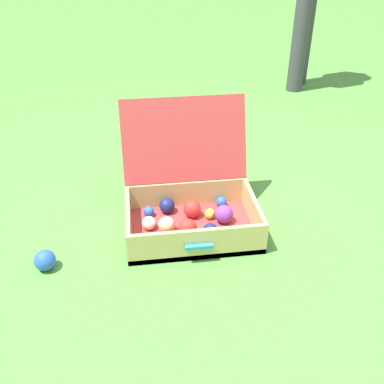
{
  "coord_description": "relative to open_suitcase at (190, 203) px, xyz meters",
  "views": [
    {
      "loc": [
        -0.25,
        -1.46,
        1.16
      ],
      "look_at": [
        -0.04,
        0.04,
        0.21
      ],
      "focal_mm": 40.57,
      "sensor_mm": 36.0,
      "label": 1
    }
  ],
  "objects": [
    {
      "name": "ground_plane",
      "position": [
        0.05,
        -0.1,
        -0.11
      ],
      "size": [
        16.0,
        16.0,
        0.0
      ],
      "primitive_type": "plane",
      "color": "#4C8C38"
    },
    {
      "name": "stray_ball_on_grass",
      "position": [
        -0.6,
        -0.22,
        -0.07
      ],
      "size": [
        0.08,
        0.08,
        0.08
      ],
      "primitive_type": "sphere",
      "color": "blue",
      "rests_on": "ground"
    },
    {
      "name": "open_suitcase",
      "position": [
        0.0,
        0.0,
        0.0
      ],
      "size": [
        0.56,
        0.54,
        0.5
      ],
      "color": "#B23838",
      "rests_on": "ground"
    }
  ]
}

